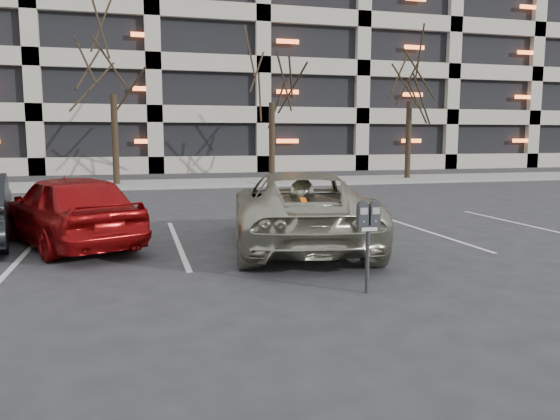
{
  "coord_description": "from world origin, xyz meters",
  "views": [
    {
      "loc": [
        -2.17,
        -8.82,
        2.13
      ],
      "look_at": [
        0.01,
        -0.58,
        0.99
      ],
      "focal_mm": 35.0,
      "sensor_mm": 36.0,
      "label": 1
    }
  ],
  "objects_px": {
    "suv_silver": "(299,209)",
    "parking_meter": "(368,224)",
    "tree_b": "(111,36)",
    "car_red": "(69,209)",
    "tree_d": "(411,52)",
    "tree_c": "(272,52)"
  },
  "relations": [
    {
      "from": "tree_b",
      "to": "tree_c",
      "type": "bearing_deg",
      "value": 0.0
    },
    {
      "from": "tree_b",
      "to": "parking_meter",
      "type": "height_order",
      "value": "tree_b"
    },
    {
      "from": "tree_c",
      "to": "parking_meter",
      "type": "bearing_deg",
      "value": -99.87
    },
    {
      "from": "tree_d",
      "to": "car_red",
      "type": "distance_m",
      "value": 20.57
    },
    {
      "from": "parking_meter",
      "to": "suv_silver",
      "type": "relative_size",
      "value": 0.22
    },
    {
      "from": "tree_b",
      "to": "suv_silver",
      "type": "xyz_separation_m",
      "value": [
        3.9,
        -14.66,
        -5.64
      ]
    },
    {
      "from": "suv_silver",
      "to": "parking_meter",
      "type": "bearing_deg",
      "value": 99.34
    },
    {
      "from": "tree_c",
      "to": "suv_silver",
      "type": "height_order",
      "value": "tree_c"
    },
    {
      "from": "parking_meter",
      "to": "car_red",
      "type": "height_order",
      "value": "car_red"
    },
    {
      "from": "tree_d",
      "to": "tree_b",
      "type": "bearing_deg",
      "value": 180.0
    },
    {
      "from": "car_red",
      "to": "tree_d",
      "type": "bearing_deg",
      "value": -161.34
    },
    {
      "from": "tree_b",
      "to": "car_red",
      "type": "relative_size",
      "value": 2.06
    },
    {
      "from": "tree_b",
      "to": "parking_meter",
      "type": "xyz_separation_m",
      "value": [
        3.86,
        -18.06,
        -5.42
      ]
    },
    {
      "from": "parking_meter",
      "to": "tree_b",
      "type": "bearing_deg",
      "value": 105.36
    },
    {
      "from": "tree_b",
      "to": "tree_d",
      "type": "xyz_separation_m",
      "value": [
        14.0,
        0.0,
        -0.13
      ]
    },
    {
      "from": "tree_c",
      "to": "parking_meter",
      "type": "height_order",
      "value": "tree_c"
    },
    {
      "from": "parking_meter",
      "to": "suv_silver",
      "type": "bearing_deg",
      "value": 92.53
    },
    {
      "from": "suv_silver",
      "to": "tree_d",
      "type": "bearing_deg",
      "value": -114.46
    },
    {
      "from": "tree_b",
      "to": "tree_d",
      "type": "height_order",
      "value": "tree_b"
    },
    {
      "from": "tree_c",
      "to": "tree_d",
      "type": "distance_m",
      "value": 7.01
    },
    {
      "from": "tree_d",
      "to": "car_red",
      "type": "bearing_deg",
      "value": -136.88
    },
    {
      "from": "parking_meter",
      "to": "suv_silver",
      "type": "distance_m",
      "value": 3.41
    }
  ]
}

